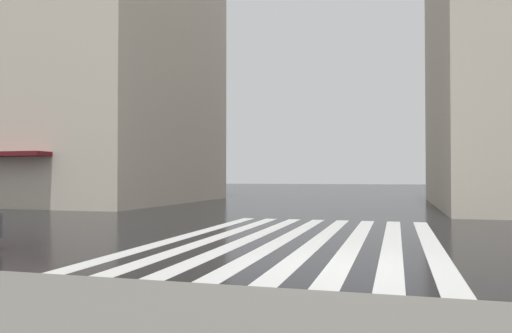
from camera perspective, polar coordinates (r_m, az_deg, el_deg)
ground_plane at (r=10.51m, az=9.86°, el=-11.00°), size 220.00×220.00×0.00m
zebra_crossing at (r=14.65m, az=5.26°, el=-8.19°), size 13.00×7.50×0.01m
haussmann_block_mid at (r=42.50m, az=-24.75°, el=13.31°), size 18.22×26.00×25.20m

